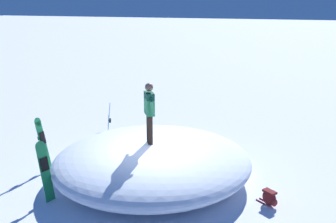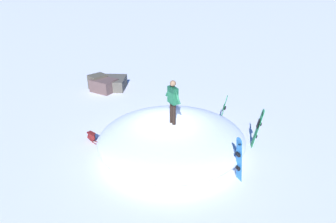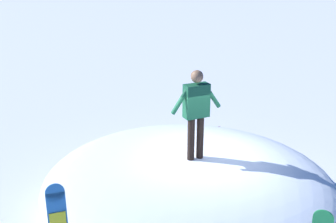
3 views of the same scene
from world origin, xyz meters
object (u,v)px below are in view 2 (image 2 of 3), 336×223
object	(u,v)px
snowboarder_standing	(173,99)
snowboard_tertiary_upright	(239,159)
snowboard_secondary_upright	(258,128)
backpack_near	(91,137)
snowboard_primary_upright	(223,111)

from	to	relation	value
snowboarder_standing	snowboard_tertiary_upright	size ratio (longest dim) A/B	1.04
snowboard_secondary_upright	snowboard_tertiary_upright	size ratio (longest dim) A/B	0.99
snowboarder_standing	backpack_near	xyz separation A→B (m)	(-3.52, 0.24, -2.00)
snowboard_primary_upright	backpack_near	distance (m)	5.97
snowboarder_standing	snowboard_secondary_upright	bearing A→B (deg)	9.00
snowboarder_standing	backpack_near	bearing A→B (deg)	176.17
snowboard_tertiary_upright	backpack_near	distance (m)	6.33
snowboard_secondary_upright	snowboard_tertiary_upright	bearing A→B (deg)	-112.90
snowboarder_standing	snowboard_primary_upright	bearing A→B (deg)	44.49
backpack_near	snowboarder_standing	bearing A→B (deg)	-3.83
snowboarder_standing	snowboard_tertiary_upright	bearing A→B (deg)	-36.82
snowboard_primary_upright	snowboard_secondary_upright	world-z (taller)	snowboard_secondary_upright
snowboard_tertiary_upright	backpack_near	bearing A→B (deg)	160.94
snowboarder_standing	snowboard_tertiary_upright	world-z (taller)	snowboarder_standing
snowboard_secondary_upright	backpack_near	xyz separation A→B (m)	(-6.94, -0.31, -0.67)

